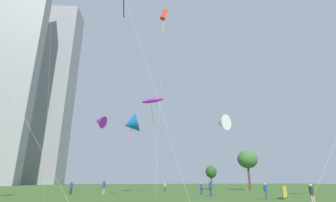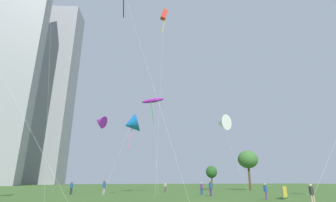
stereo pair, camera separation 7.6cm
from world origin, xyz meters
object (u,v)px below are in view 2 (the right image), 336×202
at_px(person_standing_0, 211,187).
at_px(distant_highrise_1, 55,89).
at_px(person_standing_3, 202,188).
at_px(kite_flying_6, 131,124).
at_px(person_standing_4, 266,190).
at_px(park_tree_1, 248,160).
at_px(kite_flying_5, 164,15).
at_px(kite_flying_1, 153,101).
at_px(kite_flying_3, 222,123).
at_px(park_tree_0, 211,172).
at_px(person_standing_6, 71,187).
at_px(person_standing_1, 104,186).
at_px(person_standing_5, 312,192).
at_px(kite_flying_4, 100,121).
at_px(event_banner, 285,192).
at_px(distant_highrise_0, 12,63).
at_px(person_standing_2, 165,186).

height_order(person_standing_0, distant_highrise_1, distant_highrise_1).
bearing_deg(person_standing_3, kite_flying_6, 137.48).
distance_m(person_standing_4, park_tree_1, 28.24).
height_order(kite_flying_5, kite_flying_6, kite_flying_5).
height_order(kite_flying_1, kite_flying_3, kite_flying_1).
bearing_deg(kite_flying_1, person_standing_4, -62.03).
distance_m(kite_flying_3, kite_flying_6, 17.24).
relative_size(person_standing_4, park_tree_0, 0.29).
bearing_deg(distant_highrise_1, person_standing_6, -65.09).
bearing_deg(park_tree_1, person_standing_1, -163.77).
bearing_deg(person_standing_5, person_standing_4, -57.89).
distance_m(person_standing_6, kite_flying_4, 12.65).
distance_m(person_standing_6, kite_flying_3, 27.67).
bearing_deg(person_standing_0, person_standing_1, 39.77).
distance_m(kite_flying_6, event_banner, 24.26).
bearing_deg(kite_flying_6, kite_flying_1, -33.17).
bearing_deg(park_tree_0, kite_flying_4, -155.52).
distance_m(person_standing_3, distant_highrise_1, 131.55).
height_order(person_standing_4, person_standing_5, person_standing_4).
distance_m(person_standing_4, kite_flying_4, 29.46).
relative_size(distant_highrise_0, event_banner, 46.40).
xyz_separation_m(person_standing_1, person_standing_5, (15.45, -20.48, -0.18)).
bearing_deg(person_standing_0, kite_flying_6, 22.79).
xyz_separation_m(kite_flying_3, kite_flying_5, (-11.69, -0.78, 20.94)).
bearing_deg(distant_highrise_1, park_tree_1, -47.68).
bearing_deg(person_standing_1, event_banner, 119.21).
height_order(person_standing_2, park_tree_1, park_tree_1).
xyz_separation_m(kite_flying_5, distant_highrise_0, (-50.21, 77.51, 19.47)).
xyz_separation_m(person_standing_3, kite_flying_6, (-9.04, 7.09, 9.80)).
xyz_separation_m(person_standing_3, kite_flying_4, (-13.97, 11.50, 10.93)).
distance_m(person_standing_5, park_tree_0, 41.20).
distance_m(kite_flying_5, park_tree_1, 34.40).
bearing_deg(person_standing_2, person_standing_4, 54.86).
relative_size(kite_flying_3, kite_flying_4, 1.04).
relative_size(person_standing_4, park_tree_1, 0.20).
relative_size(person_standing_5, distant_highrise_1, 0.01).
bearing_deg(event_banner, person_standing_5, -112.67).
bearing_deg(kite_flying_5, park_tree_0, 45.26).
height_order(kite_flying_3, kite_flying_5, kite_flying_5).
height_order(person_standing_5, kite_flying_1, kite_flying_1).
bearing_deg(person_standing_6, park_tree_0, 9.42).
distance_m(person_standing_0, park_tree_0, 30.31).
height_order(park_tree_0, distant_highrise_1, distant_highrise_1).
bearing_deg(park_tree_0, park_tree_1, -72.69).
xyz_separation_m(person_standing_5, event_banner, (2.50, 5.98, -0.20)).
bearing_deg(kite_flying_6, kite_flying_5, -2.41).
bearing_deg(person_standing_0, kite_flying_4, 25.03).
bearing_deg(person_standing_1, person_standing_4, 112.86).
height_order(kite_flying_5, distant_highrise_1, distant_highrise_1).
relative_size(kite_flying_6, distant_highrise_1, 0.12).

